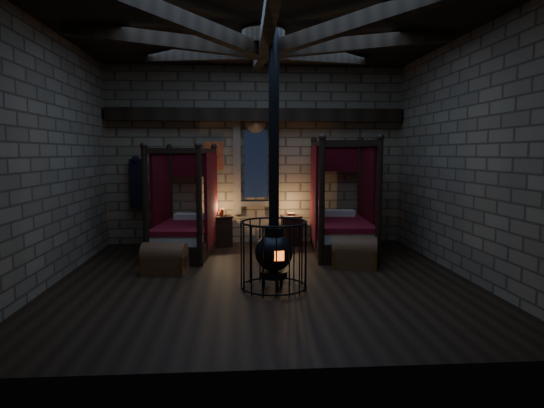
{
  "coord_description": "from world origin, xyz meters",
  "views": [
    {
      "loc": [
        -0.45,
        -8.15,
        2.17
      ],
      "look_at": [
        0.18,
        0.6,
        1.24
      ],
      "focal_mm": 32.0,
      "sensor_mm": 36.0,
      "label": 1
    }
  ],
  "objects": [
    {
      "name": "nightstand_left",
      "position": [
        -0.8,
        3.03,
        0.37
      ],
      "size": [
        0.53,
        0.52,
        0.88
      ],
      "rotation": [
        0.0,
        0.0,
        0.23
      ],
      "color": "black",
      "rests_on": "ground"
    },
    {
      "name": "trunk_right",
      "position": [
        1.75,
        0.74,
        0.27
      ],
      "size": [
        0.92,
        0.7,
        0.61
      ],
      "rotation": [
        0.0,
        0.0,
        -0.23
      ],
      "color": "brown",
      "rests_on": "ground"
    },
    {
      "name": "trunk_left",
      "position": [
        -1.77,
        0.55,
        0.25
      ],
      "size": [
        0.84,
        0.6,
        0.57
      ],
      "rotation": [
        0.0,
        0.0,
        -0.15
      ],
      "color": "brown",
      "rests_on": "ground"
    },
    {
      "name": "nightstand_right",
      "position": [
        0.81,
        3.06,
        0.36
      ],
      "size": [
        0.49,
        0.47,
        0.76
      ],
      "rotation": [
        0.0,
        0.0,
        0.13
      ],
      "color": "black",
      "rests_on": "ground"
    },
    {
      "name": "stove",
      "position": [
        0.13,
        -0.59,
        0.65
      ],
      "size": [
        1.07,
        1.07,
        4.05
      ],
      "rotation": [
        0.0,
        0.0,
        0.21
      ],
      "color": "black",
      "rests_on": "ground"
    },
    {
      "name": "room",
      "position": [
        -0.0,
        0.09,
        3.74
      ],
      "size": [
        7.02,
        7.02,
        4.29
      ],
      "color": "black",
      "rests_on": "ground"
    },
    {
      "name": "bed_right",
      "position": [
        1.81,
        2.13,
        0.6
      ],
      "size": [
        1.41,
        2.4,
        2.41
      ],
      "rotation": [
        0.0,
        0.0,
        -0.08
      ],
      "color": "black",
      "rests_on": "ground"
    },
    {
      "name": "bed_left",
      "position": [
        -1.57,
        2.19,
        0.56
      ],
      "size": [
        1.34,
        2.26,
        2.26
      ],
      "rotation": [
        0.0,
        0.0,
        -0.1
      ],
      "color": "black",
      "rests_on": "ground"
    }
  ]
}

